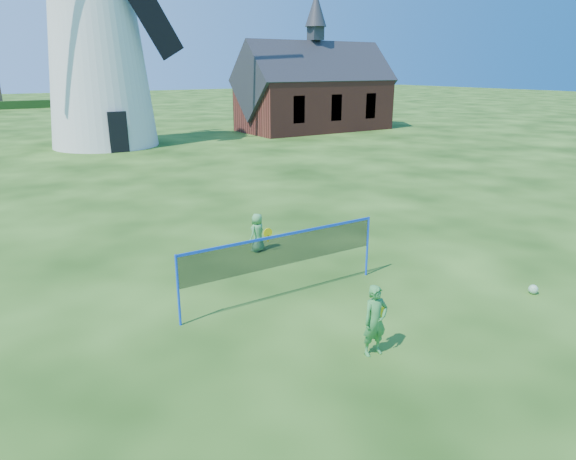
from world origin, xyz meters
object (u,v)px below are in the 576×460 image
(windmill, at_px, (95,32))
(player_boy, at_px, (257,233))
(play_ball, at_px, (533,289))
(player_girl, at_px, (375,321))
(badminton_net, at_px, (283,251))
(chapel, at_px, (315,93))

(windmill, height_order, player_boy, windmill)
(player_boy, distance_m, play_ball, 7.27)
(player_girl, bearing_deg, windmill, 91.70)
(windmill, relative_size, player_boy, 18.65)
(player_girl, relative_size, player_boy, 1.22)
(badminton_net, relative_size, play_ball, 22.95)
(chapel, bearing_deg, play_ball, -116.13)
(badminton_net, relative_size, player_boy, 4.51)
(player_girl, relative_size, play_ball, 6.20)
(windmill, relative_size, player_girl, 15.33)
(badminton_net, bearing_deg, player_boy, 71.52)
(windmill, distance_m, badminton_net, 27.45)
(player_boy, relative_size, play_ball, 5.09)
(windmill, relative_size, chapel, 1.63)
(badminton_net, distance_m, player_girl, 3.00)
(badminton_net, distance_m, player_boy, 3.27)
(play_ball, bearing_deg, windmill, 95.05)
(windmill, bearing_deg, player_boy, -93.48)
(chapel, height_order, badminton_net, chapel)
(windmill, height_order, badminton_net, windmill)
(badminton_net, xyz_separation_m, player_girl, (0.14, -2.96, -0.46))
(chapel, height_order, play_ball, chapel)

